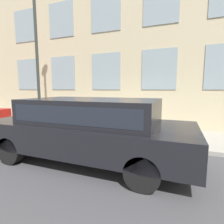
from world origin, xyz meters
name	(u,v)px	position (x,y,z in m)	size (l,w,h in m)	color
ground_plane	(109,144)	(0.00, 0.00, 0.00)	(80.00, 80.00, 0.00)	#47474C
sidewalk	(122,133)	(1.33, 0.00, 0.06)	(2.66, 60.00, 0.12)	#9E9B93
building_facade	(132,21)	(2.81, 0.00, 4.86)	(0.33, 40.00, 9.70)	#C6B793
fire_hydrant	(102,123)	(0.61, 0.56, 0.55)	(0.35, 0.46, 0.83)	gold
person	(122,115)	(0.98, -0.13, 0.84)	(0.29, 0.19, 1.20)	#726651
parked_truck_charcoal_near	(89,125)	(-1.41, -0.02, 0.92)	(2.09, 5.24, 1.58)	black
street_lamp	(36,40)	(0.60, 3.50, 3.85)	(0.36, 0.36, 6.07)	#2D332D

